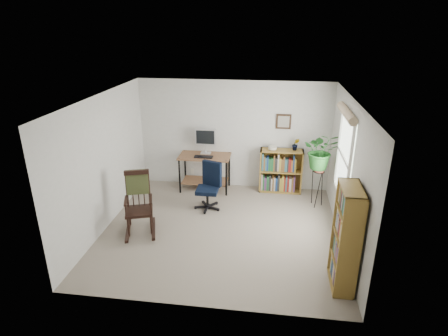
# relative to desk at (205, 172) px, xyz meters

# --- Properties ---
(floor) EXTENTS (4.20, 4.00, 0.00)m
(floor) POSITION_rel_desk_xyz_m (0.61, -1.70, -0.40)
(floor) COLOR gray
(floor) RESTS_ON ground
(ceiling) EXTENTS (4.20, 4.00, 0.00)m
(ceiling) POSITION_rel_desk_xyz_m (0.61, -1.70, 2.00)
(ceiling) COLOR silver
(ceiling) RESTS_ON ground
(wall_back) EXTENTS (4.20, 0.00, 2.40)m
(wall_back) POSITION_rel_desk_xyz_m (0.61, 0.30, 0.80)
(wall_back) COLOR silver
(wall_back) RESTS_ON ground
(wall_front) EXTENTS (4.20, 0.00, 2.40)m
(wall_front) POSITION_rel_desk_xyz_m (0.61, -3.70, 0.80)
(wall_front) COLOR silver
(wall_front) RESTS_ON ground
(wall_left) EXTENTS (0.00, 4.00, 2.40)m
(wall_left) POSITION_rel_desk_xyz_m (-1.49, -1.70, 0.80)
(wall_left) COLOR silver
(wall_left) RESTS_ON ground
(wall_right) EXTENTS (0.00, 4.00, 2.40)m
(wall_right) POSITION_rel_desk_xyz_m (2.71, -1.70, 0.80)
(wall_right) COLOR silver
(wall_right) RESTS_ON ground
(window) EXTENTS (0.12, 1.20, 1.50)m
(window) POSITION_rel_desk_xyz_m (2.67, -1.40, 1.00)
(window) COLOR white
(window) RESTS_ON wall_right
(desk) EXTENTS (1.12, 0.61, 0.80)m
(desk) POSITION_rel_desk_xyz_m (0.00, 0.00, 0.00)
(desk) COLOR brown
(desk) RESTS_ON floor
(monitor) EXTENTS (0.46, 0.16, 0.56)m
(monitor) POSITION_rel_desk_xyz_m (0.00, 0.14, 0.68)
(monitor) COLOR silver
(monitor) RESTS_ON desk
(keyboard) EXTENTS (0.40, 0.15, 0.02)m
(keyboard) POSITION_rel_desk_xyz_m (0.00, -0.12, 0.41)
(keyboard) COLOR black
(keyboard) RESTS_ON desk
(office_chair) EXTENTS (0.68, 0.68, 0.97)m
(office_chair) POSITION_rel_desk_xyz_m (0.22, -0.92, 0.08)
(office_chair) COLOR black
(office_chair) RESTS_ON floor
(rocking_chair) EXTENTS (0.86, 1.11, 1.13)m
(rocking_chair) POSITION_rel_desk_xyz_m (-0.82, -1.96, 0.16)
(rocking_chair) COLOR black
(rocking_chair) RESTS_ON floor
(low_bookshelf) EXTENTS (0.92, 0.31, 0.97)m
(low_bookshelf) POSITION_rel_desk_xyz_m (1.67, 0.12, 0.08)
(low_bookshelf) COLOR olive
(low_bookshelf) RESTS_ON floor
(tall_bookshelf) EXTENTS (0.29, 0.67, 1.53)m
(tall_bookshelf) POSITION_rel_desk_xyz_m (2.53, -2.96, 0.36)
(tall_bookshelf) COLOR olive
(tall_bookshelf) RESTS_ON floor
(plant_stand) EXTENTS (0.25, 0.25, 0.88)m
(plant_stand) POSITION_rel_desk_xyz_m (2.41, -0.49, 0.04)
(plant_stand) COLOR black
(plant_stand) RESTS_ON floor
(spider_plant) EXTENTS (1.69, 1.88, 1.46)m
(spider_plant) POSITION_rel_desk_xyz_m (2.41, -0.49, 1.15)
(spider_plant) COLOR #205E22
(spider_plant) RESTS_ON plant_stand
(potted_plant_small) EXTENTS (0.13, 0.24, 0.11)m
(potted_plant_small) POSITION_rel_desk_xyz_m (1.95, 0.13, 0.62)
(potted_plant_small) COLOR #205E22
(potted_plant_small) RESTS_ON low_bookshelf
(framed_picture) EXTENTS (0.32, 0.04, 0.32)m
(framed_picture) POSITION_rel_desk_xyz_m (1.67, 0.27, 1.15)
(framed_picture) COLOR black
(framed_picture) RESTS_ON wall_back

